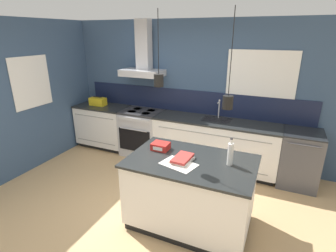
# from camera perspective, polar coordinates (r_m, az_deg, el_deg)

# --- Properties ---
(ground_plane) EXTENTS (16.00, 16.00, 0.00)m
(ground_plane) POSITION_cam_1_polar(r_m,az_deg,el_deg) (3.88, -6.34, -18.00)
(ground_plane) COLOR tan
(ground_plane) RESTS_ON ground
(wall_back) EXTENTS (5.60, 2.07, 2.60)m
(wall_back) POSITION_cam_1_polar(r_m,az_deg,el_deg) (5.01, 4.13, 8.04)
(wall_back) COLOR #354C6B
(wall_back) RESTS_ON ground_plane
(wall_left) EXTENTS (0.08, 3.80, 2.60)m
(wall_left) POSITION_cam_1_polar(r_m,az_deg,el_deg) (5.33, -26.27, 6.22)
(wall_left) COLOR #354C6B
(wall_left) RESTS_ON ground_plane
(counter_run_left) EXTENTS (1.12, 0.64, 0.91)m
(counter_run_left) POSITION_cam_1_polar(r_m,az_deg,el_deg) (5.82, -13.70, 0.05)
(counter_run_left) COLOR black
(counter_run_left) RESTS_ON ground_plane
(counter_run_sink) EXTENTS (2.21, 0.64, 1.25)m
(counter_run_sink) POSITION_cam_1_polar(r_m,az_deg,el_deg) (4.82, 10.06, -3.88)
(counter_run_sink) COLOR black
(counter_run_sink) RESTS_ON ground_plane
(oven_range) EXTENTS (0.78, 0.66, 0.91)m
(oven_range) POSITION_cam_1_polar(r_m,az_deg,el_deg) (5.32, -5.65, -1.41)
(oven_range) COLOR #B5B5BA
(oven_range) RESTS_ON ground_plane
(dishwasher) EXTENTS (0.59, 0.65, 0.91)m
(dishwasher) POSITION_cam_1_polar(r_m,az_deg,el_deg) (4.73, 26.70, -6.34)
(dishwasher) COLOR #4C4C51
(dishwasher) RESTS_ON ground_plane
(kitchen_island) EXTENTS (1.53, 0.98, 0.91)m
(kitchen_island) POSITION_cam_1_polar(r_m,az_deg,el_deg) (3.42, 4.87, -14.14)
(kitchen_island) COLOR black
(kitchen_island) RESTS_ON ground_plane
(bottle_on_island) EXTENTS (0.07, 0.07, 0.33)m
(bottle_on_island) POSITION_cam_1_polar(r_m,az_deg,el_deg) (3.10, 13.42, -5.87)
(bottle_on_island) COLOR silver
(bottle_on_island) RESTS_ON kitchen_island
(book_stack) EXTENTS (0.27, 0.32, 0.06)m
(book_stack) POSITION_cam_1_polar(r_m,az_deg,el_deg) (3.15, 3.03, -7.18)
(book_stack) COLOR silver
(book_stack) RESTS_ON kitchen_island
(red_supply_box) EXTENTS (0.22, 0.18, 0.09)m
(red_supply_box) POSITION_cam_1_polar(r_m,az_deg,el_deg) (3.44, -1.63, -4.42)
(red_supply_box) COLOR red
(red_supply_box) RESTS_ON kitchen_island
(paper_pile) EXTENTS (0.46, 0.36, 0.01)m
(paper_pile) POSITION_cam_1_polar(r_m,az_deg,el_deg) (3.09, 2.33, -8.30)
(paper_pile) COLOR silver
(paper_pile) RESTS_ON kitchen_island
(yellow_toolbox) EXTENTS (0.34, 0.18, 0.19)m
(yellow_toolbox) POSITION_cam_1_polar(r_m,az_deg,el_deg) (5.74, -15.02, 5.18)
(yellow_toolbox) COLOR gold
(yellow_toolbox) RESTS_ON counter_run_left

